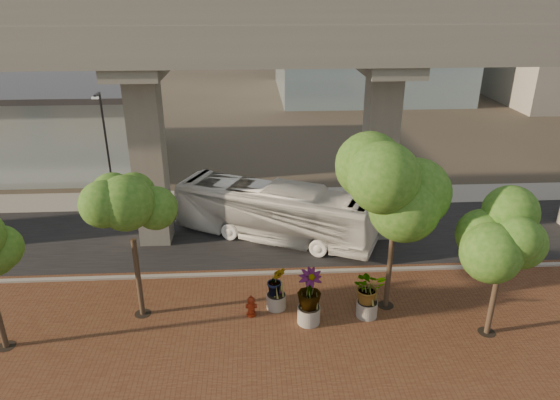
{
  "coord_description": "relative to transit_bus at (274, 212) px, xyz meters",
  "views": [
    {
      "loc": [
        -0.66,
        -22.79,
        12.96
      ],
      "look_at": [
        0.68,
        0.5,
        2.87
      ],
      "focal_mm": 32.0,
      "sensor_mm": 36.0,
      "label": 1
    }
  ],
  "objects": [
    {
      "name": "planter_left",
      "position": [
        -0.21,
        -6.64,
        -0.24
      ],
      "size": [
        1.88,
        1.88,
        2.06
      ],
      "color": "#A09D90",
      "rests_on": "ground"
    },
    {
      "name": "street_tree_far_east",
      "position": [
        8.2,
        -8.82,
        2.84
      ],
      "size": [
        3.6,
        3.6,
        5.99
      ],
      "color": "#4E3C2C",
      "rests_on": "ground"
    },
    {
      "name": "street_tree_near_east",
      "position": [
        4.58,
        -6.76,
        4.05
      ],
      "size": [
        4.33,
        4.33,
        7.54
      ],
      "color": "#4E3C2C",
      "rests_on": "ground"
    },
    {
      "name": "fire_hydrant",
      "position": [
        -1.29,
        -7.11,
        -1.03
      ],
      "size": [
        0.48,
        0.43,
        0.95
      ],
      "color": "maroon",
      "rests_on": "ground"
    },
    {
      "name": "streetlamp_east",
      "position": [
        6.79,
        3.51,
        3.27
      ],
      "size": [
        0.41,
        1.2,
        8.26
      ],
      "color": "#2A2A2E",
      "rests_on": "ground"
    },
    {
      "name": "ground",
      "position": [
        -0.42,
        -1.88,
        -1.55
      ],
      "size": [
        160.0,
        160.0,
        0.0
      ],
      "primitive_type": "plane",
      "color": "#3B342B",
      "rests_on": "ground"
    },
    {
      "name": "far_sidewalk",
      "position": [
        -0.42,
        5.62,
        -1.52
      ],
      "size": [
        90.0,
        3.0,
        0.06
      ],
      "primitive_type": "cube",
      "color": "#98958E",
      "rests_on": "ground"
    },
    {
      "name": "transit_viaduct",
      "position": [
        -0.42,
        0.12,
        5.73
      ],
      "size": [
        72.0,
        5.6,
        12.4
      ],
      "color": "gray",
      "rests_on": "ground"
    },
    {
      "name": "curb_strip",
      "position": [
        -0.42,
        -3.88,
        -1.47
      ],
      "size": [
        70.0,
        0.25,
        0.16
      ],
      "primitive_type": "cube",
      "color": "#98958E",
      "rests_on": "ground"
    },
    {
      "name": "transit_bus",
      "position": [
        0.0,
        0.0,
        0.0
      ],
      "size": [
        11.21,
        7.05,
        3.1
      ],
      "primitive_type": "imported",
      "rotation": [
        0.0,
        0.0,
        1.14
      ],
      "color": "white",
      "rests_on": "ground"
    },
    {
      "name": "asphalt_road",
      "position": [
        -0.42,
        0.12,
        -1.53
      ],
      "size": [
        90.0,
        8.0,
        0.04
      ],
      "primitive_type": "cube",
      "color": "black",
      "rests_on": "ground"
    },
    {
      "name": "streetlamp_west",
      "position": [
        -9.73,
        4.24,
        2.73
      ],
      "size": [
        0.36,
        1.06,
        7.33
      ],
      "color": "#2A2A2E",
      "rests_on": "ground"
    },
    {
      "name": "planter_right",
      "position": [
        1.08,
        -7.73,
        -0.0
      ],
      "size": [
        2.3,
        2.3,
        2.46
      ],
      "color": "gray",
      "rests_on": "ground"
    },
    {
      "name": "planter_front",
      "position": [
        3.58,
        -7.43,
        -0.17
      ],
      "size": [
        1.98,
        1.98,
        2.17
      ],
      "color": "#9B998C",
      "rests_on": "ground"
    },
    {
      "name": "station_pavilion",
      "position": [
        -20.42,
        14.12,
        1.67
      ],
      "size": [
        23.0,
        13.0,
        6.3
      ],
      "color": "silver",
      "rests_on": "ground"
    },
    {
      "name": "brick_plaza",
      "position": [
        -0.42,
        -9.88,
        -1.52
      ],
      "size": [
        70.0,
        13.0,
        0.06
      ],
      "primitive_type": "cube",
      "color": "brown",
      "rests_on": "ground"
    },
    {
      "name": "street_tree_near_west",
      "position": [
        -5.92,
        -6.76,
        3.2
      ],
      "size": [
        3.85,
        3.85,
        6.47
      ],
      "color": "#4E3C2C",
      "rests_on": "ground"
    }
  ]
}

